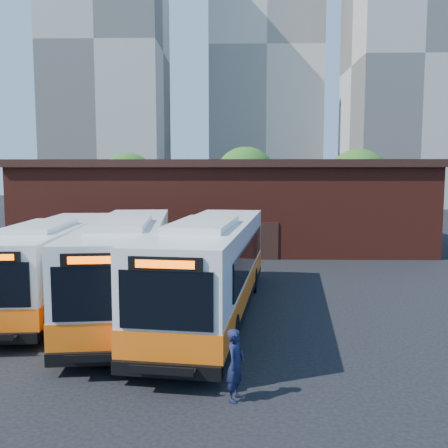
{
  "coord_description": "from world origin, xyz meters",
  "views": [
    {
      "loc": [
        0.71,
        -16.06,
        5.42
      ],
      "look_at": [
        0.25,
        7.66,
        2.96
      ],
      "focal_mm": 38.0,
      "sensor_mm": 36.0,
      "label": 1
    }
  ],
  "objects_px": {
    "bus_mideast": "(212,270)",
    "transit_worker": "(236,365)",
    "bus_midwest": "(128,266)",
    "bus_west": "(55,264)"
  },
  "relations": [
    {
      "from": "bus_mideast",
      "to": "transit_worker",
      "type": "relative_size",
      "value": 8.08
    },
    {
      "from": "bus_mideast",
      "to": "transit_worker",
      "type": "distance_m",
      "value": 7.32
    },
    {
      "from": "bus_midwest",
      "to": "transit_worker",
      "type": "bearing_deg",
      "value": -67.03
    },
    {
      "from": "bus_west",
      "to": "bus_midwest",
      "type": "relative_size",
      "value": 0.93
    },
    {
      "from": "bus_midwest",
      "to": "bus_mideast",
      "type": "bearing_deg",
      "value": -17.29
    },
    {
      "from": "bus_west",
      "to": "bus_mideast",
      "type": "bearing_deg",
      "value": -19.07
    },
    {
      "from": "bus_west",
      "to": "bus_mideast",
      "type": "xyz_separation_m",
      "value": [
        6.89,
        -1.83,
        0.14
      ]
    },
    {
      "from": "bus_west",
      "to": "bus_midwest",
      "type": "height_order",
      "value": "bus_midwest"
    },
    {
      "from": "bus_west",
      "to": "bus_mideast",
      "type": "relative_size",
      "value": 0.92
    },
    {
      "from": "bus_midwest",
      "to": "bus_west",
      "type": "bearing_deg",
      "value": 156.02
    }
  ]
}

